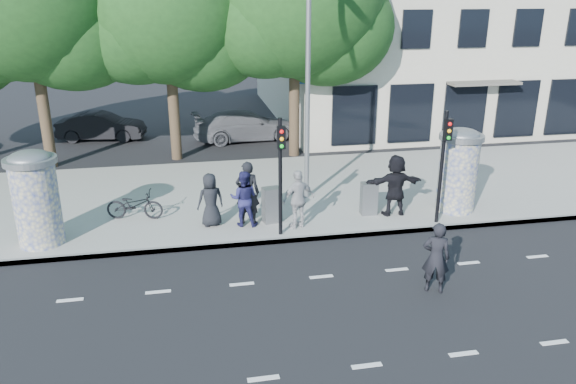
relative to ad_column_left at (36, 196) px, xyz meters
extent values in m
plane|color=black|center=(7.20, -4.50, -1.54)|extent=(120.00, 120.00, 0.00)
cube|color=gray|center=(7.20, 3.00, -1.46)|extent=(40.00, 8.00, 0.15)
cube|color=slate|center=(7.20, -0.95, -1.46)|extent=(40.00, 0.10, 0.16)
cube|color=silver|center=(7.20, -6.70, -1.53)|extent=(32.00, 0.12, 0.01)
cube|color=silver|center=(7.20, -3.10, -1.53)|extent=(32.00, 0.12, 0.01)
cylinder|color=beige|center=(0.00, 0.00, -0.24)|extent=(1.20, 1.20, 2.30)
cylinder|color=slate|center=(0.00, 0.00, 0.99)|extent=(1.36, 1.36, 0.16)
ellipsoid|color=slate|center=(0.00, 0.00, 1.07)|extent=(1.10, 1.10, 0.38)
cylinder|color=beige|center=(12.40, 0.20, -0.24)|extent=(1.20, 1.20, 2.30)
cylinder|color=slate|center=(12.40, 0.20, 0.99)|extent=(1.36, 1.36, 0.16)
ellipsoid|color=slate|center=(12.40, 0.20, 1.07)|extent=(1.10, 1.10, 0.38)
cylinder|color=black|center=(6.60, -0.65, 0.31)|extent=(0.11, 0.11, 3.40)
cube|color=black|center=(6.60, -0.83, 1.51)|extent=(0.22, 0.14, 0.62)
cylinder|color=black|center=(11.40, -0.65, 0.31)|extent=(0.11, 0.11, 3.40)
cube|color=black|center=(11.40, -0.83, 1.51)|extent=(0.22, 0.14, 0.62)
cylinder|color=slate|center=(8.00, 2.20, 2.61)|extent=(0.16, 0.16, 8.00)
cylinder|color=#38281C|center=(-1.30, 8.00, 0.82)|extent=(0.44, 0.44, 4.73)
cylinder|color=#38281C|center=(3.70, 8.20, 0.67)|extent=(0.44, 0.44, 4.41)
ellipsoid|color=#193E16|center=(3.70, 8.20, 4.54)|extent=(6.80, 6.80, 5.78)
cylinder|color=#38281C|center=(8.70, 7.80, 0.76)|extent=(0.44, 0.44, 4.59)
ellipsoid|color=#193E16|center=(8.70, 7.80, 4.79)|extent=(7.00, 7.00, 5.95)
cube|color=#BFB7A0|center=(19.20, 15.50, 4.46)|extent=(20.00, 15.00, 12.00)
cube|color=black|center=(19.20, 7.95, 0.06)|extent=(18.00, 0.10, 2.60)
cube|color=#59544C|center=(17.20, 7.60, 1.36)|extent=(3.20, 0.90, 0.12)
cube|color=#194C8C|center=(9.70, 7.95, 1.66)|extent=(1.60, 0.06, 0.30)
imported|color=black|center=(4.69, 0.37, -0.58)|extent=(0.88, 0.67, 1.61)
imported|color=black|center=(5.79, 0.32, -0.42)|extent=(0.78, 0.59, 1.94)
imported|color=#201F4E|center=(5.65, 0.21, -0.54)|extent=(0.96, 0.83, 1.69)
imported|color=#A7A7AA|center=(7.20, -0.26, -0.51)|extent=(1.17, 0.89, 1.76)
imported|color=black|center=(10.34, 0.17, -0.42)|extent=(1.81, 0.68, 1.93)
imported|color=black|center=(9.66, -4.26, -0.66)|extent=(0.75, 0.64, 1.76)
imported|color=black|center=(2.43, 1.32, -0.94)|extent=(0.93, 1.81, 0.90)
cube|color=slate|center=(6.50, 0.29, -0.84)|extent=(0.58, 0.47, 1.09)
cube|color=slate|center=(9.57, 0.35, -0.88)|extent=(0.50, 0.38, 1.02)
imported|color=black|center=(0.21, 12.11, -0.88)|extent=(1.94, 4.17, 1.32)
imported|color=#595A61|center=(6.93, 10.81, -0.83)|extent=(2.62, 5.09, 1.41)
camera|label=1|loc=(4.04, -15.22, 5.25)|focal=35.00mm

